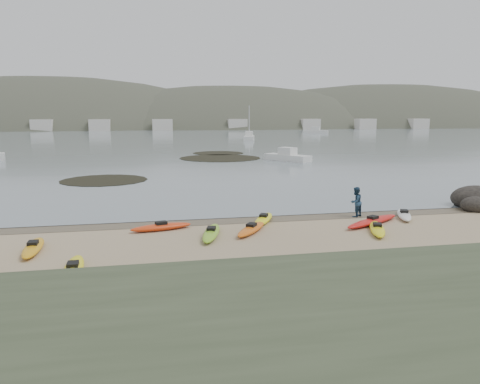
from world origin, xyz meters
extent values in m
plane|color=tan|center=(0.00, 0.00, 0.00)|extent=(600.00, 600.00, 0.00)
plane|color=brown|center=(0.00, -0.30, 0.00)|extent=(60.00, 60.00, 0.00)
plane|color=slate|center=(0.00, 300.00, 0.01)|extent=(1200.00, 1200.00, 0.00)
cube|color=#475138|center=(0.00, -17.50, 1.00)|extent=(60.00, 8.00, 2.00)
ellipsoid|color=red|center=(6.66, -2.95, 0.17)|extent=(4.26, 2.91, 0.34)
ellipsoid|color=white|center=(9.16, -1.85, 0.17)|extent=(1.91, 3.11, 0.34)
ellipsoid|color=yellow|center=(-7.94, -8.02, 0.17)|extent=(0.79, 3.61, 0.34)
ellipsoid|color=orange|center=(-10.04, -4.64, 0.17)|extent=(0.79, 3.25, 0.34)
ellipsoid|color=yellow|center=(6.07, -4.56, 0.17)|extent=(1.91, 3.33, 0.34)
ellipsoid|color=#FDF515|center=(1.05, -1.29, 0.17)|extent=(2.03, 3.12, 0.34)
ellipsoid|color=red|center=(-4.50, -1.98, 0.17)|extent=(3.25, 1.44, 0.34)
ellipsoid|color=#80BD25|center=(-2.17, -3.68, 0.17)|extent=(1.62, 3.64, 0.34)
ellipsoid|color=orange|center=(-0.10, -3.31, 0.17)|extent=(2.42, 3.14, 0.34)
imported|color=navy|center=(6.57, -1.02, 0.87)|extent=(1.06, 1.00, 1.73)
ellipsoid|color=black|center=(15.51, 0.39, 0.24)|extent=(3.21, 2.50, 1.61)
ellipsoid|color=black|center=(14.51, -0.91, 0.16)|extent=(1.78, 1.61, 1.07)
cylinder|color=black|center=(-8.78, 17.16, 0.03)|extent=(7.59, 7.59, 0.04)
cylinder|color=black|center=(4.68, 35.94, 0.03)|extent=(10.79, 10.79, 0.04)
cylinder|color=black|center=(5.68, 43.84, 0.03)|extent=(7.59, 7.59, 0.04)
cube|color=silver|center=(12.42, 30.76, 0.45)|extent=(4.95, 6.42, 0.90)
cube|color=silver|center=(18.33, 78.86, 0.53)|extent=(4.06, 7.80, 1.05)
cube|color=silver|center=(46.56, 111.28, 0.53)|extent=(7.72, 5.40, 1.06)
ellipsoid|color=#384235|center=(-45.00, 195.00, -18.00)|extent=(220.00, 120.00, 80.00)
ellipsoid|color=#384235|center=(35.00, 190.00, -15.30)|extent=(200.00, 110.00, 68.00)
ellipsoid|color=#384235|center=(120.00, 200.00, -17.10)|extent=(230.00, 130.00, 76.00)
cube|color=beige|center=(-42.00, 145.00, 2.00)|extent=(7.00, 5.00, 4.00)
cube|color=beige|center=(-18.00, 145.00, 2.00)|extent=(7.00, 5.00, 4.00)
cube|color=beige|center=(6.00, 145.00, 2.00)|extent=(7.00, 5.00, 4.00)
cube|color=beige|center=(30.00, 145.00, 2.00)|extent=(7.00, 5.00, 4.00)
cube|color=beige|center=(54.00, 145.00, 2.00)|extent=(7.00, 5.00, 4.00)
cube|color=beige|center=(78.00, 145.00, 2.00)|extent=(7.00, 5.00, 4.00)
cube|color=beige|center=(102.00, 145.00, 2.00)|extent=(7.00, 5.00, 4.00)
camera|label=1|loc=(-5.23, -25.44, 5.84)|focal=35.00mm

